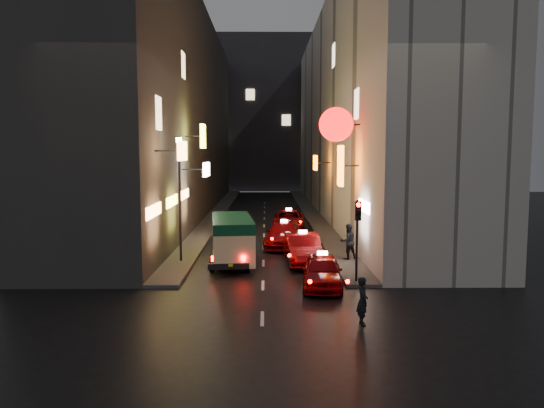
{
  "coord_description": "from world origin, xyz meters",
  "views": [
    {
      "loc": [
        0.12,
        -13.61,
        5.7
      ],
      "look_at": [
        0.44,
        13.0,
        3.04
      ],
      "focal_mm": 35.0,
      "sensor_mm": 36.0,
      "label": 1
    }
  ],
  "objects_px": {
    "minibus": "(232,235)",
    "lamp_post": "(180,191)",
    "taxi_near": "(322,269)",
    "traffic_light": "(358,223)",
    "pedestrian_crossing": "(363,298)"
  },
  "relations": [
    {
      "from": "minibus",
      "to": "traffic_light",
      "type": "distance_m",
      "value": 7.16
    },
    {
      "from": "minibus",
      "to": "lamp_post",
      "type": "distance_m",
      "value": 3.44
    },
    {
      "from": "taxi_near",
      "to": "traffic_light",
      "type": "relative_size",
      "value": 1.48
    },
    {
      "from": "taxi_near",
      "to": "traffic_light",
      "type": "xyz_separation_m",
      "value": [
        1.51,
        0.33,
        1.89
      ]
    },
    {
      "from": "lamp_post",
      "to": "taxi_near",
      "type": "bearing_deg",
      "value": -35.99
    },
    {
      "from": "lamp_post",
      "to": "minibus",
      "type": "bearing_deg",
      "value": -4.38
    },
    {
      "from": "minibus",
      "to": "pedestrian_crossing",
      "type": "relative_size",
      "value": 3.15
    },
    {
      "from": "pedestrian_crossing",
      "to": "lamp_post",
      "type": "xyz_separation_m",
      "value": [
        -7.5,
        9.68,
        2.82
      ]
    },
    {
      "from": "minibus",
      "to": "lamp_post",
      "type": "xyz_separation_m",
      "value": [
        -2.62,
        0.2,
        2.22
      ]
    },
    {
      "from": "taxi_near",
      "to": "pedestrian_crossing",
      "type": "distance_m",
      "value": 4.89
    },
    {
      "from": "traffic_light",
      "to": "lamp_post",
      "type": "distance_m",
      "value": 9.42
    },
    {
      "from": "taxi_near",
      "to": "pedestrian_crossing",
      "type": "relative_size",
      "value": 2.86
    },
    {
      "from": "minibus",
      "to": "taxi_near",
      "type": "bearing_deg",
      "value": -48.87
    },
    {
      "from": "minibus",
      "to": "taxi_near",
      "type": "distance_m",
      "value": 6.22
    },
    {
      "from": "minibus",
      "to": "pedestrian_crossing",
      "type": "distance_m",
      "value": 10.67
    }
  ]
}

